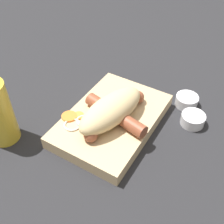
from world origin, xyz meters
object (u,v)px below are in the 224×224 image
(sausage, at_px, (115,115))
(condiment_cup_near, at_px, (193,120))
(food_tray, at_px, (112,120))
(bread_roll, at_px, (111,110))
(condiment_cup_far, at_px, (187,101))

(sausage, bearing_deg, condiment_cup_near, 126.26)
(food_tray, distance_m, condiment_cup_near, 0.18)
(food_tray, relative_size, bread_roll, 1.43)
(condiment_cup_near, bearing_deg, sausage, -53.74)
(food_tray, height_order, sausage, sausage)
(bread_roll, bearing_deg, food_tray, -156.84)
(food_tray, xyz_separation_m, sausage, (0.01, 0.01, 0.03))
(bread_roll, relative_size, condiment_cup_far, 3.44)
(bread_roll, bearing_deg, sausage, 128.01)
(food_tray, bearing_deg, bread_roll, 23.16)
(bread_roll, bearing_deg, condiment_cup_near, 126.34)
(condiment_cup_far, bearing_deg, sausage, -34.37)
(food_tray, relative_size, condiment_cup_near, 4.92)
(food_tray, relative_size, condiment_cup_far, 4.92)
(food_tray, xyz_separation_m, condiment_cup_near, (-0.09, 0.15, -0.00))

